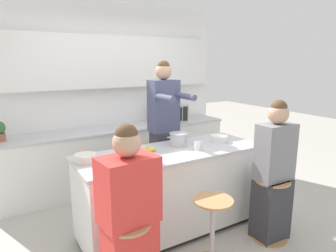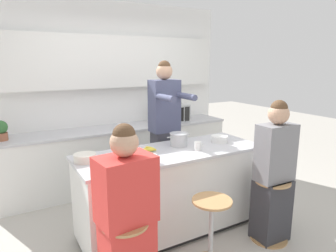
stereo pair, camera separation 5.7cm
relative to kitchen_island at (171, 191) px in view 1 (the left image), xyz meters
name	(u,v)px [view 1 (the left image)]	position (x,y,z in m)	size (l,w,h in m)	color
ground_plane	(171,229)	(0.00, 0.00, -0.46)	(16.00, 16.00, 0.00)	#B2ADA3
wall_back	(110,81)	(0.00, 1.79, 1.08)	(3.73, 0.22, 2.70)	white
back_counter	(119,156)	(0.00, 1.50, -0.02)	(3.46, 0.60, 0.88)	white
kitchen_island	(171,191)	(0.00, 0.00, 0.00)	(2.00, 0.74, 0.92)	black
bar_stool_center	(212,231)	(0.00, -0.70, -0.12)	(0.38, 0.38, 0.65)	tan
bar_stool_rightmost	(270,208)	(0.80, -0.66, -0.12)	(0.38, 0.38, 0.65)	tan
person_cooking	(164,135)	(0.23, 0.55, 0.47)	(0.36, 0.57, 1.84)	#383842
person_wrapped_blanket	(129,219)	(-0.78, -0.65, 0.21)	(0.45, 0.33, 1.41)	red
person_seated_near	(273,176)	(0.82, -0.65, 0.22)	(0.39, 0.28, 1.47)	#333338
cooking_pot	(179,139)	(0.16, 0.12, 0.53)	(0.29, 0.20, 0.14)	#B7BABC
fruit_bowl	(219,139)	(0.65, 0.01, 0.49)	(0.19, 0.19, 0.07)	white
mixing_bowl_steel	(85,158)	(-0.88, 0.10, 0.49)	(0.21, 0.21, 0.07)	silver
coffee_cup_near	(154,159)	(-0.35, -0.27, 0.50)	(0.11, 0.07, 0.08)	white
coffee_cup_far	(198,146)	(0.25, -0.13, 0.50)	(0.10, 0.07, 0.09)	white
banana_bunch	(149,149)	(-0.23, 0.09, 0.48)	(0.18, 0.13, 0.06)	yellow
juice_carton	(125,146)	(-0.48, 0.10, 0.55)	(0.07, 0.07, 0.21)	#7A428E
microwave	(170,113)	(0.87, 1.47, 0.56)	(0.48, 0.39, 0.28)	#B2B5B7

